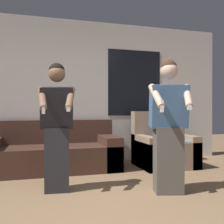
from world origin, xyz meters
TOP-DOWN VIEW (x-y plane):
  - ground_plane at (0.00, 0.00)m, footprint 14.00×14.00m
  - wall_back at (0.02, 2.71)m, footprint 5.79×0.07m
  - couch at (-0.55, 2.22)m, footprint 2.17×0.92m
  - armchair at (1.38, 2.02)m, footprint 0.96×0.86m
  - person_left at (-0.56, 1.03)m, footprint 0.45×0.51m
  - person_right at (0.73, 0.60)m, footprint 0.51×0.55m

SIDE VIEW (x-z plane):
  - ground_plane at x=0.00m, z-range 0.00..0.00m
  - couch at x=-0.55m, z-range -0.13..0.70m
  - armchair at x=1.38m, z-range -0.17..0.81m
  - person_left at x=-0.56m, z-range 0.01..1.59m
  - person_right at x=0.73m, z-range 0.00..1.61m
  - wall_back at x=0.02m, z-range 0.00..2.70m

